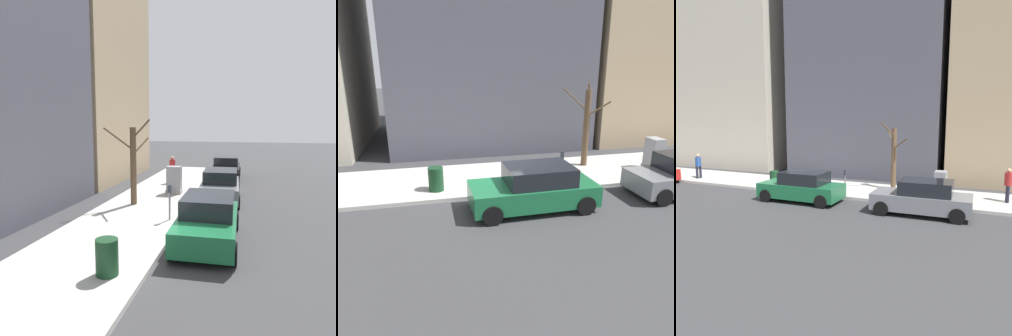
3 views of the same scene
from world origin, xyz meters
The scene contains 11 objects.
ground_plane centered at (0.00, 0.00, 0.00)m, with size 120.00×120.00×0.00m, color #38383A.
sidewalk centered at (2.00, 0.00, 0.07)m, with size 4.00×36.00×0.15m, color #B2AFA8.
parked_car_black centered at (-1.06, -13.80, 0.74)m, with size 1.93×4.21×1.52m.
parked_car_grey centered at (-1.14, -7.04, 0.74)m, with size 2.02×4.25×1.52m.
parked_car_green centered at (-1.19, -1.03, 0.74)m, with size 1.95×4.21×1.52m.
parking_meter centered at (0.45, -2.69, 0.98)m, with size 0.14×0.10×1.35m.
utility_box centered at (1.30, -7.47, 0.85)m, with size 0.83×0.61×1.43m.
bare_tree centered at (2.60, -4.72, 2.01)m, with size 2.07×1.66×3.87m.
trash_bin centered at (0.90, 2.15, 0.60)m, with size 0.56×0.56×0.90m, color #14381E.
pedestrian_near_meter centered at (2.07, -10.52, 1.09)m, with size 0.40×0.36×1.66m.
office_tower_left centered at (10.50, -12.15, 7.15)m, with size 10.01×10.01×14.31m, color tan.
Camera 1 is at (-2.27, 9.18, 3.81)m, focal length 35.00 mm.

